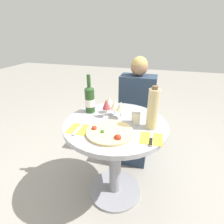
{
  "coord_description": "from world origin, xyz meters",
  "views": [
    {
      "loc": [
        0.31,
        -1.2,
        1.44
      ],
      "look_at": [
        -0.02,
        -0.02,
        0.86
      ],
      "focal_mm": 28.0,
      "sensor_mm": 36.0,
      "label": 1
    }
  ],
  "objects_px": {
    "dining_table": "(115,144)",
    "tall_carafe": "(153,109)",
    "seated_diner": "(135,116)",
    "pizza_large": "(110,132)",
    "chair_behind_diner": "(137,116)",
    "wine_bottle": "(90,99)"
  },
  "relations": [
    {
      "from": "dining_table",
      "to": "tall_carafe",
      "type": "relative_size",
      "value": 2.54
    },
    {
      "from": "seated_diner",
      "to": "pizza_large",
      "type": "bearing_deg",
      "value": 84.88
    },
    {
      "from": "tall_carafe",
      "to": "dining_table",
      "type": "bearing_deg",
      "value": 178.28
    },
    {
      "from": "dining_table",
      "to": "chair_behind_diner",
      "type": "relative_size",
      "value": 0.89
    },
    {
      "from": "pizza_large",
      "to": "tall_carafe",
      "type": "xyz_separation_m",
      "value": [
        0.28,
        0.16,
        0.14
      ]
    },
    {
      "from": "tall_carafe",
      "to": "pizza_large",
      "type": "bearing_deg",
      "value": -149.76
    },
    {
      "from": "pizza_large",
      "to": "tall_carafe",
      "type": "relative_size",
      "value": 1.04
    },
    {
      "from": "dining_table",
      "to": "wine_bottle",
      "type": "xyz_separation_m",
      "value": [
        -0.27,
        0.14,
        0.33
      ]
    },
    {
      "from": "chair_behind_diner",
      "to": "tall_carafe",
      "type": "height_order",
      "value": "tall_carafe"
    },
    {
      "from": "seated_diner",
      "to": "wine_bottle",
      "type": "bearing_deg",
      "value": 55.29
    },
    {
      "from": "seated_diner",
      "to": "wine_bottle",
      "type": "height_order",
      "value": "seated_diner"
    },
    {
      "from": "chair_behind_diner",
      "to": "seated_diner",
      "type": "relative_size",
      "value": 0.79
    },
    {
      "from": "seated_diner",
      "to": "tall_carafe",
      "type": "distance_m",
      "value": 0.78
    },
    {
      "from": "dining_table",
      "to": "chair_behind_diner",
      "type": "xyz_separation_m",
      "value": [
        0.07,
        0.78,
        -0.1
      ]
    },
    {
      "from": "seated_diner",
      "to": "tall_carafe",
      "type": "bearing_deg",
      "value": 107.89
    },
    {
      "from": "chair_behind_diner",
      "to": "pizza_large",
      "type": "relative_size",
      "value": 2.74
    },
    {
      "from": "chair_behind_diner",
      "to": "pizza_large",
      "type": "bearing_deg",
      "value": 85.67
    },
    {
      "from": "wine_bottle",
      "to": "tall_carafe",
      "type": "relative_size",
      "value": 1.03
    },
    {
      "from": "dining_table",
      "to": "pizza_large",
      "type": "distance_m",
      "value": 0.28
    },
    {
      "from": "pizza_large",
      "to": "chair_behind_diner",
      "type": "bearing_deg",
      "value": 85.67
    },
    {
      "from": "chair_behind_diner",
      "to": "tall_carafe",
      "type": "bearing_deg",
      "value": 104.69
    },
    {
      "from": "seated_diner",
      "to": "pizza_large",
      "type": "xyz_separation_m",
      "value": [
        -0.07,
        -0.81,
        0.25
      ]
    }
  ]
}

